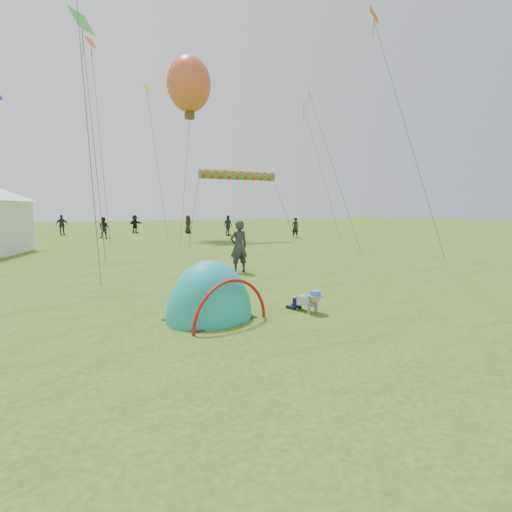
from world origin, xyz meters
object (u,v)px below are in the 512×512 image
crawling_toddler (308,300)px  standing_adult (239,247)px  popup_tent (210,319)px  balloon_kite (189,87)px

crawling_toddler → standing_adult: bearing=64.7°
popup_tent → standing_adult: size_ratio=1.33×
crawling_toddler → balloon_kite: bearing=62.0°
crawling_toddler → balloon_kite: balloon_kite is taller
crawling_toddler → popup_tent: 2.23m
popup_tent → balloon_kite: (7.45, 23.03, 11.56)m
standing_adult → popup_tent: bearing=56.2°
standing_adult → balloon_kite: 21.16m
crawling_toddler → balloon_kite: 26.64m
popup_tent → balloon_kite: bearing=56.3°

